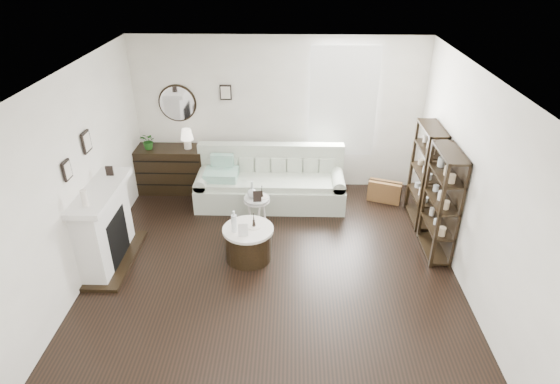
{
  "coord_description": "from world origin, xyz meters",
  "views": [
    {
      "loc": [
        0.23,
        -5.05,
        4.05
      ],
      "look_at": [
        0.08,
        0.8,
        0.88
      ],
      "focal_mm": 30.0,
      "sensor_mm": 36.0,
      "label": 1
    }
  ],
  "objects_px": {
    "sofa": "(270,185)",
    "pedestal_table": "(257,200)",
    "dresser": "(170,169)",
    "drum_table": "(249,243)"
  },
  "relations": [
    {
      "from": "sofa",
      "to": "pedestal_table",
      "type": "height_order",
      "value": "sofa"
    },
    {
      "from": "pedestal_table",
      "to": "dresser",
      "type": "bearing_deg",
      "value": 144.48
    },
    {
      "from": "sofa",
      "to": "dresser",
      "type": "relative_size",
      "value": 2.04
    },
    {
      "from": "drum_table",
      "to": "pedestal_table",
      "type": "xyz_separation_m",
      "value": [
        0.06,
        0.88,
        0.2
      ]
    },
    {
      "from": "sofa",
      "to": "drum_table",
      "type": "height_order",
      "value": "sofa"
    },
    {
      "from": "drum_table",
      "to": "pedestal_table",
      "type": "bearing_deg",
      "value": 86.11
    },
    {
      "from": "sofa",
      "to": "dresser",
      "type": "bearing_deg",
      "value": 167.81
    },
    {
      "from": "drum_table",
      "to": "pedestal_table",
      "type": "distance_m",
      "value": 0.9
    },
    {
      "from": "pedestal_table",
      "to": "drum_table",
      "type": "bearing_deg",
      "value": -93.89
    },
    {
      "from": "dresser",
      "to": "pedestal_table",
      "type": "xyz_separation_m",
      "value": [
        1.64,
        -1.17,
        0.04
      ]
    }
  ]
}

